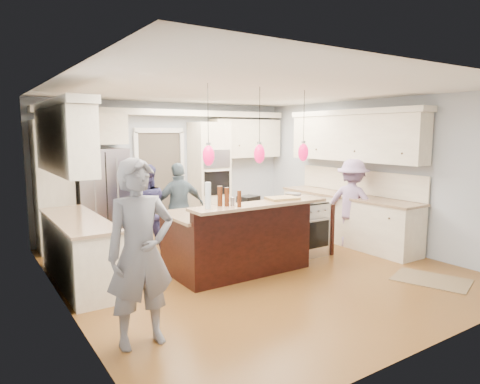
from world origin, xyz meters
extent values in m
plane|color=brown|center=(0.00, 0.00, 0.00)|extent=(6.00, 6.00, 0.00)
cube|color=#B2BCC6|center=(0.00, 3.00, 1.35)|extent=(5.50, 0.04, 2.70)
cube|color=#B2BCC6|center=(0.00, -3.00, 1.35)|extent=(5.50, 0.04, 2.70)
cube|color=#B2BCC6|center=(-2.75, 0.00, 1.35)|extent=(0.04, 6.00, 2.70)
cube|color=#B2BCC6|center=(2.75, 0.00, 1.35)|extent=(0.04, 6.00, 2.70)
cube|color=white|center=(0.00, 0.00, 2.70)|extent=(5.50, 6.00, 0.04)
cube|color=#B7B7BC|center=(-1.55, 2.64, 0.90)|extent=(0.90, 0.70, 1.80)
cube|color=#FFF3CE|center=(0.75, 2.67, 1.15)|extent=(0.72, 0.64, 2.30)
cube|color=black|center=(0.75, 2.34, 1.55)|extent=(0.60, 0.02, 0.35)
cube|color=black|center=(0.75, 2.34, 1.05)|extent=(0.60, 0.02, 0.50)
cylinder|color=#B7B7BC|center=(0.75, 2.31, 1.30)|extent=(0.55, 0.02, 0.02)
cube|color=#FFF3CE|center=(-2.35, 2.70, 1.15)|extent=(0.60, 0.58, 2.30)
cube|color=#FFF3CE|center=(-1.55, 2.70, 2.15)|extent=(0.95, 0.58, 0.55)
cube|color=#FFF3CE|center=(1.80, 2.82, 1.95)|extent=(1.70, 0.35, 0.85)
cube|color=beige|center=(0.00, 2.80, 2.48)|extent=(5.30, 0.38, 0.12)
cube|color=#4C443A|center=(-0.25, 2.99, 1.05)|extent=(0.90, 0.06, 2.10)
cube|color=white|center=(-0.25, 2.95, 2.13)|extent=(1.04, 0.06, 0.10)
cube|color=#FFF3CE|center=(2.40, 0.30, 0.44)|extent=(0.60, 3.00, 0.88)
cube|color=tan|center=(2.40, 0.30, 0.90)|extent=(0.64, 3.05, 0.04)
cube|color=#FFF3CE|center=(2.52, 0.30, 1.98)|extent=(0.35, 3.00, 0.85)
cube|color=beige|center=(2.51, 0.30, 2.46)|extent=(0.37, 3.10, 0.10)
cube|color=#FFF3CE|center=(-2.40, 0.80, 0.44)|extent=(0.60, 2.20, 0.88)
cube|color=tan|center=(-2.40, 0.80, 0.90)|extent=(0.64, 2.25, 0.04)
cube|color=#FFF3CE|center=(-2.52, 0.80, 1.98)|extent=(0.35, 2.20, 0.85)
cube|color=beige|center=(-2.51, 0.80, 2.46)|extent=(0.37, 2.30, 0.10)
cube|color=black|center=(-0.25, 0.15, 0.44)|extent=(2.00, 1.00, 0.88)
cube|color=tan|center=(-0.25, 0.15, 0.90)|extent=(2.10, 1.10, 0.04)
cube|color=black|center=(-0.25, -0.41, 0.54)|extent=(2.00, 0.12, 1.08)
cube|color=tan|center=(-0.25, -0.55, 1.10)|extent=(2.10, 0.42, 0.04)
cube|color=black|center=(0.11, 0.27, 1.00)|extent=(0.37, 0.33, 0.17)
cube|color=#B7B7BC|center=(1.13, 0.15, 0.45)|extent=(0.76, 0.66, 0.90)
cube|color=black|center=(1.13, -0.19, 0.40)|extent=(0.65, 0.01, 0.45)
cube|color=black|center=(1.13, 0.15, 0.91)|extent=(0.72, 0.59, 0.02)
cube|color=black|center=(1.54, 0.15, 0.44)|extent=(0.06, 0.71, 0.88)
cylinder|color=black|center=(-1.05, -0.51, 2.33)|extent=(0.01, 0.01, 0.75)
ellipsoid|color=#CF0C41|center=(-1.05, -0.51, 1.80)|extent=(0.15, 0.15, 0.26)
cylinder|color=black|center=(-0.25, -0.51, 2.33)|extent=(0.01, 0.01, 0.75)
ellipsoid|color=#CF0C41|center=(-0.25, -0.51, 1.80)|extent=(0.15, 0.15, 0.26)
cylinder|color=black|center=(0.55, -0.51, 2.33)|extent=(0.01, 0.01, 0.75)
ellipsoid|color=#CF0C41|center=(0.55, -0.51, 1.80)|extent=(0.15, 0.15, 0.26)
imported|color=slate|center=(-2.30, -1.37, 0.93)|extent=(0.69, 0.47, 1.85)
imported|color=navy|center=(-1.10, 1.60, 0.78)|extent=(0.90, 0.79, 1.56)
imported|color=slate|center=(-0.50, 1.53, 0.78)|extent=(0.94, 0.45, 1.56)
imported|color=#A689B9|center=(2.25, 0.03, 0.81)|extent=(0.95, 1.19, 1.61)
cube|color=#957551|center=(1.79, -1.89, 0.01)|extent=(0.98, 1.17, 0.01)
cylinder|color=silver|center=(-1.07, -0.52, 1.29)|extent=(0.10, 0.10, 0.34)
cylinder|color=#451E0C|center=(-0.78, -0.51, 1.24)|extent=(0.07, 0.07, 0.25)
cylinder|color=#451E0C|center=(-0.67, -0.64, 1.23)|extent=(0.06, 0.06, 0.22)
cylinder|color=#451E0C|center=(-0.84, -0.44, 1.25)|extent=(0.07, 0.07, 0.27)
cylinder|color=#B7B7BC|center=(-0.69, -0.51, 1.18)|extent=(0.08, 0.08, 0.11)
cube|color=tan|center=(0.20, -0.47, 1.14)|extent=(0.48, 0.38, 0.03)
cylinder|color=#B7B7BC|center=(0.96, 0.18, 1.00)|extent=(0.27, 0.27, 0.16)
cylinder|color=#B7B7BC|center=(1.20, 0.08, 0.97)|extent=(0.19, 0.19, 0.10)
camera|label=1|loc=(-3.72, -5.26, 2.10)|focal=32.00mm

